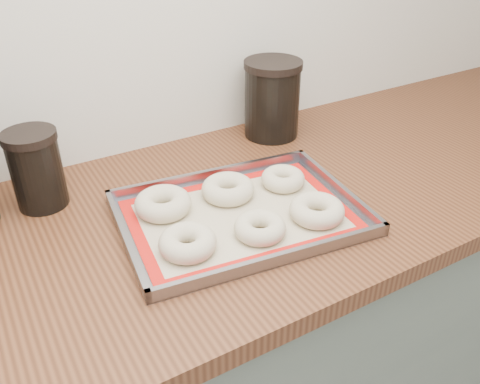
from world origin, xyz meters
TOP-DOWN VIEW (x-y plane):
  - cabinet at (0.00, 1.68)m, footprint 3.00×0.65m
  - countertop at (0.00, 1.68)m, footprint 3.06×0.68m
  - baking_tray at (0.11, 1.61)m, footprint 0.50×0.38m
  - baking_mat at (0.11, 1.61)m, footprint 0.45×0.34m
  - bagel_front_left at (-0.03, 1.57)m, footprint 0.12×0.12m
  - bagel_front_mid at (0.11, 1.54)m, footprint 0.11×0.11m
  - bagel_front_right at (0.23, 1.53)m, footprint 0.12×0.12m
  - bagel_back_left at (-0.01, 1.70)m, footprint 0.12×0.12m
  - bagel_back_mid at (0.12, 1.69)m, footprint 0.13×0.13m
  - bagel_back_right at (0.25, 1.67)m, footprint 0.10×0.10m
  - canister_mid at (-0.21, 1.86)m, footprint 0.10×0.10m
  - canister_right at (0.37, 1.91)m, footprint 0.14×0.14m

SIDE VIEW (x-z plane):
  - cabinet at x=0.00m, z-range 0.00..0.86m
  - countertop at x=0.00m, z-range 0.86..0.90m
  - baking_mat at x=0.11m, z-range 0.90..0.91m
  - baking_tray at x=0.11m, z-range 0.89..0.92m
  - bagel_front_mid at x=0.11m, z-range 0.90..0.94m
  - bagel_back_right at x=0.25m, z-range 0.90..0.94m
  - bagel_front_right at x=0.23m, z-range 0.90..0.94m
  - bagel_front_left at x=-0.03m, z-range 0.90..0.94m
  - bagel_back_mid at x=0.12m, z-range 0.90..0.94m
  - bagel_back_left at x=-0.01m, z-range 0.90..0.94m
  - canister_mid at x=-0.21m, z-range 0.90..1.06m
  - canister_right at x=0.37m, z-range 0.90..1.10m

